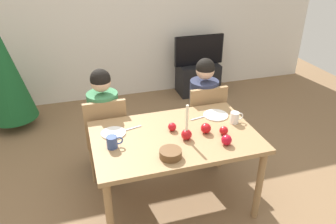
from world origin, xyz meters
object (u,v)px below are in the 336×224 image
Objects in this scene: apple_far_edge at (172,127)px; chair_right at (204,118)px; tv at (199,50)px; plate_left at (113,133)px; plate_right at (216,115)px; apple_near_candle at (206,128)px; mug_right at (235,118)px; apple_by_left_plate at (224,131)px; christmas_tree at (3,70)px; apple_by_right_mug at (227,140)px; person_left_child at (105,126)px; tv_stand at (198,78)px; mug_left at (112,142)px; bowl_walnuts at (171,154)px; person_right_child at (203,112)px; candle_centerpiece at (187,132)px; chair_left at (106,132)px; dining_table at (175,143)px.

chair_right is at bearing 45.13° from apple_far_edge.
tv is 3.72× the size of plate_left.
apple_near_candle reaches higher than plate_right.
chair_right is at bearing 67.89° from apple_near_candle.
mug_right reaches higher than apple_by_left_plate.
apple_by_right_mug is (1.94, -2.24, -0.00)m from christmas_tree.
person_left_child is 2.37m from tv_stand.
chair_right is at bearing 31.19° from mug_left.
bowl_walnuts is at bearing -32.66° from mug_left.
chair_right is 0.47m from plate_right.
tv_stand is (1.67, 1.66, -0.33)m from person_left_child.
tv_stand is at bearing 69.84° from person_right_child.
candle_centerpiece reaches higher than plate_right.
chair_left is 1.10m from plate_right.
christmas_tree is at bearing 128.43° from person_left_child.
apple_by_left_plate is at bearing 19.01° from bowl_walnuts.
apple_near_candle reaches higher than tv_stand.
plate_right is at bearing 13.95° from mug_left.
apple_near_candle is at bearing -24.41° from apple_far_edge.
chair_left reaches higher than mug_right.
apple_far_edge is (0.53, 0.11, -0.01)m from mug_left.
person_left_child is 15.49× the size of apple_by_left_plate.
bowl_walnuts reaches higher than plate_right.
apple_near_candle is 0.23m from apple_by_right_mug.
mug_right is (1.11, -0.56, 0.29)m from chair_left.
person_left_child is 1.06m from person_right_child.
person_right_child is 9.27× the size of mug_right.
plate_right is at bearing -21.40° from chair_left.
christmas_tree is 2.70m from bowl_walnuts.
candle_centerpiece is (1.66, -2.07, 0.02)m from christmas_tree.
apple_by_right_mug is at bearing -44.59° from chair_left.
tv_stand is 2.93m from mug_left.
person_right_child is at bearing 1.76° from chair_left.
mug_right is at bearing 15.31° from apple_near_candle.
chair_left is 1.75m from christmas_tree.
person_right_child is 0.47m from plate_right.
tv is at bearing 90.00° from tv_stand.
apple_by_right_mug is (-0.18, -0.90, 0.22)m from person_right_child.
mug_right reaches higher than apple_by_right_mug.
person_right_child reaches higher than apple_by_right_mug.
tv_stand is (0.61, 1.69, -0.27)m from chair_right.
apple_near_candle reaches higher than dining_table.
dining_table is at bearing -116.34° from tv.
chair_left reaches higher than bowl_walnuts.
mug_right is 0.79m from bowl_walnuts.
mug_right is at bearing -6.83° from plate_left.
apple_near_candle is (0.27, -0.04, 0.13)m from dining_table.
apple_far_edge is at bearing 70.63° from bowl_walnuts.
dining_table is 0.34m from bowl_walnuts.
christmas_tree is 2.91m from mug_right.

